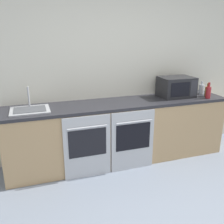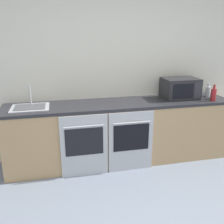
{
  "view_description": "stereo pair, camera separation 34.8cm",
  "coord_description": "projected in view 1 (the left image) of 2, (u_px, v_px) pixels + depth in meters",
  "views": [
    {
      "loc": [
        -1.2,
        -1.42,
        1.84
      ],
      "look_at": [
        -0.13,
        1.78,
        0.76
      ],
      "focal_mm": 40.0,
      "sensor_mm": 36.0,
      "label": 1
    },
    {
      "loc": [
        -0.86,
        -1.52,
        1.84
      ],
      "look_at": [
        -0.13,
        1.78,
        0.76
      ],
      "focal_mm": 40.0,
      "sensor_mm": 36.0,
      "label": 2
    }
  ],
  "objects": [
    {
      "name": "wall_back",
      "position": [
        113.0,
        71.0,
        3.72
      ],
      "size": [
        10.0,
        0.06,
        2.6
      ],
      "color": "silver",
      "rests_on": "ground_plane"
    },
    {
      "name": "counter_back",
      "position": [
        120.0,
        131.0,
        3.68
      ],
      "size": [
        3.23,
        0.63,
        0.9
      ],
      "color": "tan",
      "rests_on": "ground_plane"
    },
    {
      "name": "oven_left",
      "position": [
        88.0,
        147.0,
        3.22
      ],
      "size": [
        0.62,
        0.06,
        0.85
      ],
      "color": "#B7BABF",
      "rests_on": "ground_plane"
    },
    {
      "name": "oven_right",
      "position": [
        133.0,
        140.0,
        3.41
      ],
      "size": [
        0.62,
        0.06,
        0.85
      ],
      "color": "#B7BABF",
      "rests_on": "ground_plane"
    },
    {
      "name": "microwave",
      "position": [
        176.0,
        87.0,
        3.81
      ],
      "size": [
        0.51,
        0.38,
        0.3
      ],
      "color": "#232326",
      "rests_on": "counter_back"
    },
    {
      "name": "bottle_clear",
      "position": [
        201.0,
        89.0,
        3.99
      ],
      "size": [
        0.08,
        0.08,
        0.21
      ],
      "color": "silver",
      "rests_on": "counter_back"
    },
    {
      "name": "bottle_red",
      "position": [
        208.0,
        92.0,
        3.73
      ],
      "size": [
        0.07,
        0.07,
        0.24
      ],
      "color": "maroon",
      "rests_on": "counter_back"
    },
    {
      "name": "bottle_amber",
      "position": [
        208.0,
        91.0,
        3.85
      ],
      "size": [
        0.08,
        0.08,
        0.2
      ],
      "color": "#8C5114",
      "rests_on": "counter_back"
    },
    {
      "name": "sink",
      "position": [
        30.0,
        109.0,
        3.16
      ],
      "size": [
        0.49,
        0.4,
        0.28
      ],
      "color": "#A8AAAF",
      "rests_on": "counter_back"
    }
  ]
}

